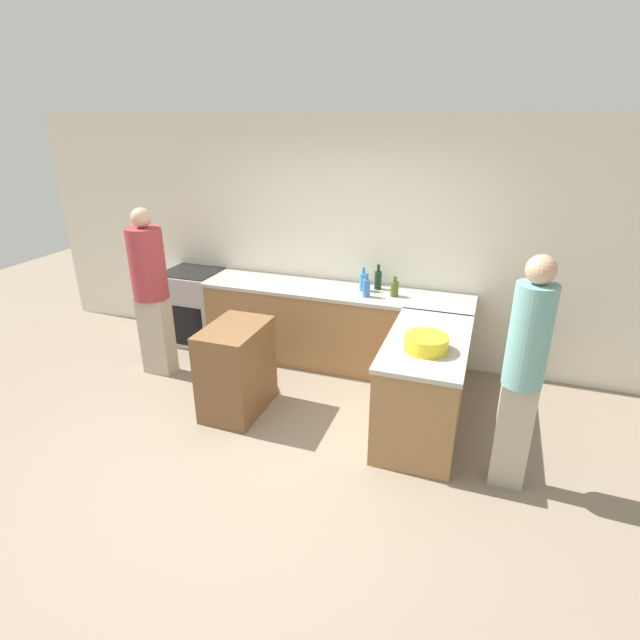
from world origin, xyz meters
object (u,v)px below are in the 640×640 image
Objects in this scene: water_bottle_blue at (366,287)px; dish_soap_bottle at (363,281)px; mixing_bowl at (426,343)px; island_table at (237,369)px; person_by_range at (151,288)px; olive_oil_bottle at (395,288)px; wine_bottle_dark at (378,279)px; range_oven at (195,306)px; person_at_peninsula at (524,367)px.

dish_soap_bottle is at bearing 114.37° from water_bottle_blue.
mixing_bowl is at bearing -55.90° from dish_soap_bottle.
island_table is 1.38m from person_by_range.
olive_oil_bottle is 0.30m from water_bottle_blue.
wine_bottle_dark reaches higher than dish_soap_bottle.
water_bottle_blue is at bearing -3.71° from range_oven.
wine_bottle_dark reaches higher than olive_oil_bottle.
person_at_peninsula is (1.45, -1.68, 0.01)m from wine_bottle_dark.
range_oven is at bearing 157.68° from mixing_bowl.
wine_bottle_dark is 1.07× the size of water_bottle_blue.
dish_soap_bottle is 2.26m from person_by_range.
person_at_peninsula is (1.51, -1.39, 0.02)m from water_bottle_blue.
island_table is at bearing -45.18° from range_oven.
mixing_bowl is 1.39× the size of water_bottle_blue.
olive_oil_bottle is (1.24, 1.25, 0.55)m from island_table.
wine_bottle_dark is 0.29m from water_bottle_blue.
water_bottle_blue reaches higher than range_oven.
person_by_range is at bearing 169.66° from person_at_peninsula.
mixing_bowl is 1.63× the size of olive_oil_bottle.
wine_bottle_dark is (2.29, 0.14, 0.55)m from range_oven.
dish_soap_bottle reaches higher than range_oven.
dish_soap_bottle is (0.88, 1.32, 0.57)m from island_table.
island_table is 0.48× the size of person_at_peninsula.
person_by_range is at bearing -84.91° from range_oven.
mixing_bowl is 1.56m from wine_bottle_dark.
dish_soap_bottle is 1.21× the size of olive_oil_bottle.
wine_bottle_dark reaches higher than mixing_bowl.
dish_soap_bottle reaches higher than island_table.
mixing_bowl is 1.34m from water_bottle_blue.
water_bottle_blue is at bearing -101.39° from wine_bottle_dark.
mixing_bowl reaches higher than range_oven.
person_at_peninsula is (3.74, -1.54, 0.57)m from range_oven.
dish_soap_bottle is at bearing 23.72° from person_by_range.
person_at_peninsula reaches higher than dish_soap_bottle.
person_at_peninsula reaches higher than person_by_range.
olive_oil_bottle is 0.85× the size of water_bottle_blue.
person_by_range is (-1.19, 0.41, 0.55)m from island_table.
range_oven is 1.04× the size of island_table.
mixing_bowl is 2.96m from person_by_range.
mixing_bowl is 1.35× the size of dish_soap_bottle.
island_table is at bearing -123.60° from dish_soap_bottle.
island_table is 3.17× the size of wine_bottle_dark.
mixing_bowl is 0.19× the size of person_at_peninsula.
person_at_peninsula is at bearing -10.34° from person_by_range.
person_by_range reaches higher than range_oven.
olive_oil_bottle is at bearing -0.74° from range_oven.
person_by_range is at bearing -155.42° from wine_bottle_dark.
wine_bottle_dark is at bearing 78.61° from water_bottle_blue.
mixing_bowl is 0.20× the size of person_by_range.
mixing_bowl is at bearing -54.45° from water_bottle_blue.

